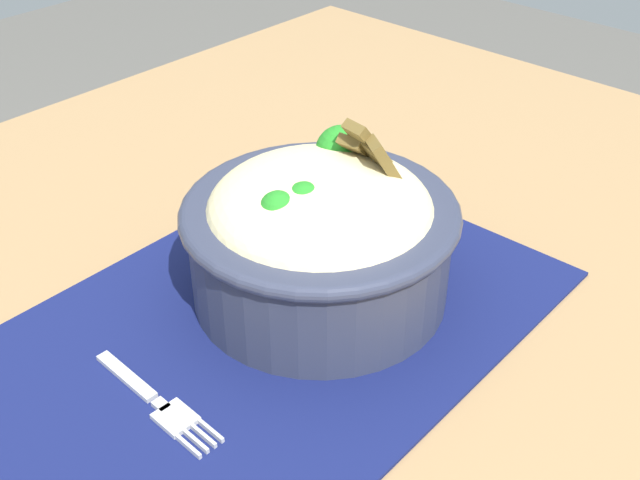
# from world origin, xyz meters

# --- Properties ---
(table) EXTENTS (1.24, 0.95, 0.77)m
(table) POSITION_xyz_m (0.00, 0.00, 0.70)
(table) COLOR #99754C
(table) RESTS_ON ground_plane
(placemat) EXTENTS (0.44, 0.31, 0.00)m
(placemat) POSITION_xyz_m (-0.03, -0.01, 0.77)
(placemat) COLOR #11194C
(placemat) RESTS_ON table
(bowl) EXTENTS (0.24, 0.24, 0.14)m
(bowl) POSITION_xyz_m (-0.08, -0.01, 0.83)
(bowl) COLOR #2D3347
(bowl) RESTS_ON placemat
(fork) EXTENTS (0.02, 0.12, 0.00)m
(fork) POSITION_xyz_m (0.08, -0.00, 0.77)
(fork) COLOR #B8B8B8
(fork) RESTS_ON placemat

